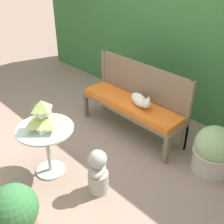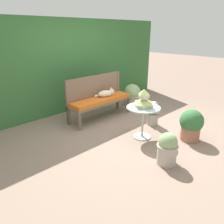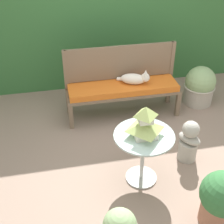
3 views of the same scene
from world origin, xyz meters
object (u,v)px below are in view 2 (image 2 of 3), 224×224
object	(u,v)px
garden_bench	(101,101)
potted_plant_table_far	(191,125)
cat	(106,93)
potted_plant_patio_mid	(132,95)
patio_table	(143,114)
potted_plant_bench_right	(167,148)
garden_bust	(153,114)
pagoda_birdhouse	(144,99)

from	to	relation	value
garden_bench	potted_plant_table_far	distance (m)	2.13
cat	potted_plant_patio_mid	size ratio (longest dim) A/B	0.72
cat	patio_table	distance (m)	1.37
potted_plant_table_far	potted_plant_bench_right	xyz separation A→B (m)	(-1.04, -0.13, -0.05)
cat	potted_plant_patio_mid	xyz separation A→B (m)	(1.09, 0.09, -0.29)
cat	potted_plant_patio_mid	world-z (taller)	cat
garden_bench	potted_plant_patio_mid	size ratio (longest dim) A/B	2.67
cat	potted_plant_bench_right	size ratio (longest dim) A/B	0.82
potted_plant_patio_mid	potted_plant_bench_right	bearing A→B (deg)	-128.33
cat	patio_table	xyz separation A→B (m)	(-0.27, -1.34, -0.09)
cat	patio_table	bearing A→B (deg)	-81.49
garden_bench	potted_plant_bench_right	distance (m)	2.27
potted_plant_patio_mid	potted_plant_bench_right	size ratio (longest dim) A/B	1.15
cat	garden_bust	xyz separation A→B (m)	(0.39, -1.13, -0.32)
potted_plant_patio_mid	patio_table	bearing A→B (deg)	-133.32
pagoda_birdhouse	potted_plant_patio_mid	bearing A→B (deg)	46.68
garden_bust	potted_plant_bench_right	xyz separation A→B (m)	(-1.11, -1.07, 0.00)
patio_table	potted_plant_bench_right	size ratio (longest dim) A/B	1.23
garden_bust	patio_table	bearing A→B (deg)	-104.27
potted_plant_bench_right	garden_bust	bearing A→B (deg)	43.97
pagoda_birdhouse	potted_plant_bench_right	bearing A→B (deg)	-118.13
potted_plant_patio_mid	potted_plant_bench_right	xyz separation A→B (m)	(-1.81, -2.29, -0.03)
garden_bust	potted_plant_table_far	xyz separation A→B (m)	(-0.07, -0.94, 0.05)
cat	patio_table	world-z (taller)	cat
patio_table	pagoda_birdhouse	distance (m)	0.29
patio_table	garden_bench	bearing A→B (deg)	86.01
patio_table	potted_plant_patio_mid	size ratio (longest dim) A/B	1.07
garden_bust	potted_plant_patio_mid	world-z (taller)	potted_plant_patio_mid
garden_bench	cat	bearing A→B (deg)	-0.85
garden_bench	potted_plant_table_far	bearing A→B (deg)	-76.80
patio_table	potted_plant_patio_mid	bearing A→B (deg)	46.68
pagoda_birdhouse	potted_plant_patio_mid	xyz separation A→B (m)	(1.36, 1.44, -0.49)
garden_bench	garden_bust	size ratio (longest dim) A/B	2.96
potted_plant_table_far	potted_plant_bench_right	size ratio (longest dim) A/B	1.15
garden_bench	garden_bust	distance (m)	1.27
patio_table	potted_plant_bench_right	xyz separation A→B (m)	(-0.46, -0.86, -0.23)
potted_plant_table_far	garden_bench	bearing A→B (deg)	103.20
pagoda_birdhouse	potted_plant_bench_right	world-z (taller)	pagoda_birdhouse
garden_bench	potted_plant_bench_right	size ratio (longest dim) A/B	3.08
garden_bench	garden_bust	xyz separation A→B (m)	(0.56, -1.13, -0.16)
patio_table	potted_plant_table_far	size ratio (longest dim) A/B	1.06
pagoda_birdhouse	potted_plant_bench_right	distance (m)	1.10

